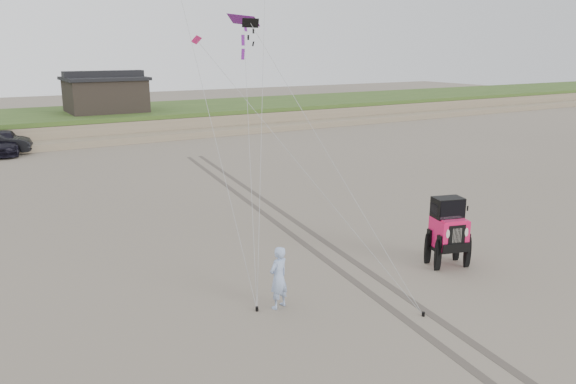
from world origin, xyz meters
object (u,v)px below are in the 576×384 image
at_px(cabin, 105,93).
at_px(man, 278,278).
at_px(jeep, 448,239).
at_px(truck_c, 2,143).

relative_size(cabin, man, 3.68).
bearing_deg(jeep, truck_c, 125.37).
height_order(cabin, jeep, cabin).
xyz_separation_m(cabin, jeep, (2.03, -36.17, -2.34)).
height_order(cabin, truck_c, cabin).
relative_size(cabin, truck_c, 1.27).
relative_size(jeep, man, 2.76).
distance_m(cabin, jeep, 36.30).
bearing_deg(cabin, jeep, -86.79).
xyz_separation_m(jeep, man, (-6.20, 0.16, -0.03)).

